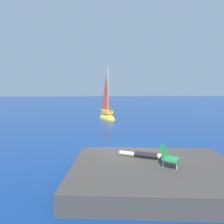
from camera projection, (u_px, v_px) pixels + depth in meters
ground_plane at (128, 156)px, 10.31m from camera, size 160.00×160.00×0.00m
shore_ledge at (154, 174)px, 7.40m from camera, size 6.51×5.11×0.64m
boulder_seaward at (136, 159)px, 9.92m from camera, size 0.89×0.81×0.55m
boulder_inland at (104, 164)px, 9.23m from camera, size 1.24×1.20×0.73m
sailboat_near at (107, 116)px, 22.93m from camera, size 2.36×3.52×6.36m
person_sunbather at (142, 155)px, 8.19m from camera, size 1.62×0.93×0.25m
beach_chair at (168, 156)px, 7.09m from camera, size 0.76×0.74×0.80m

